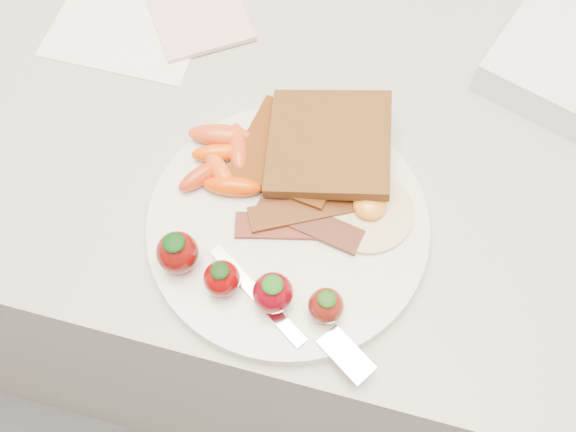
# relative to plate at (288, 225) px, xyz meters

# --- Properties ---
(counter) EXTENTS (2.00, 0.60, 0.90)m
(counter) POSITION_rel_plate_xyz_m (-0.01, 0.16, -0.46)
(counter) COLOR gray
(counter) RESTS_ON ground
(plate) EXTENTS (0.27, 0.27, 0.02)m
(plate) POSITION_rel_plate_xyz_m (0.00, 0.00, 0.00)
(plate) COLOR silver
(plate) RESTS_ON counter
(toast_lower) EXTENTS (0.11, 0.11, 0.01)m
(toast_lower) POSITION_rel_plate_xyz_m (-0.01, 0.07, 0.02)
(toast_lower) COLOR #341803
(toast_lower) RESTS_ON plate
(toast_upper) EXTENTS (0.14, 0.14, 0.03)m
(toast_upper) POSITION_rel_plate_xyz_m (0.02, 0.08, 0.03)
(toast_upper) COLOR #3E2A0F
(toast_upper) RESTS_ON toast_lower
(fried_egg) EXTENTS (0.11, 0.11, 0.02)m
(fried_egg) POSITION_rel_plate_xyz_m (0.07, 0.03, 0.01)
(fried_egg) COLOR beige
(fried_egg) RESTS_ON plate
(bacon_strips) EXTENTS (0.12, 0.08, 0.01)m
(bacon_strips) POSITION_rel_plate_xyz_m (0.01, 0.00, 0.01)
(bacon_strips) COLOR #3C1005
(bacon_strips) RESTS_ON plate
(baby_carrots) EXTENTS (0.09, 0.10, 0.02)m
(baby_carrots) POSITION_rel_plate_xyz_m (-0.08, 0.04, 0.02)
(baby_carrots) COLOR #E44A01
(baby_carrots) RESTS_ON plate
(strawberries) EXTENTS (0.17, 0.05, 0.05)m
(strawberries) POSITION_rel_plate_xyz_m (-0.02, -0.08, 0.03)
(strawberries) COLOR #5C0806
(strawberries) RESTS_ON plate
(fork) EXTENTS (0.17, 0.09, 0.00)m
(fork) POSITION_rel_plate_xyz_m (0.03, -0.09, 0.01)
(fork) COLOR white
(fork) RESTS_ON plate
(notepad) EXTENTS (0.17, 0.18, 0.01)m
(notepad) POSITION_rel_plate_xyz_m (-0.18, 0.25, -0.00)
(notepad) COLOR #D9A6A5
(notepad) RESTS_ON paper_sheet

